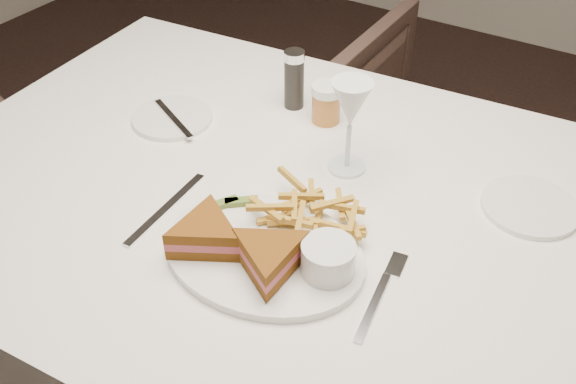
% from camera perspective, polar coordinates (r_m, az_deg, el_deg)
% --- Properties ---
extents(table, '(1.46, 1.03, 0.75)m').
position_cam_1_polar(table, '(1.36, 1.14, -12.79)').
color(table, white).
rests_on(table, ground).
extents(chair_far, '(0.70, 0.66, 0.72)m').
position_cam_1_polar(chair_far, '(1.95, 14.92, 3.74)').
color(chair_far, '#49342C').
rests_on(chair_far, ground).
extents(table_setting, '(0.84, 0.58, 0.18)m').
position_cam_1_polar(table_setting, '(1.03, 0.50, -0.75)').
color(table_setting, white).
rests_on(table_setting, table).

